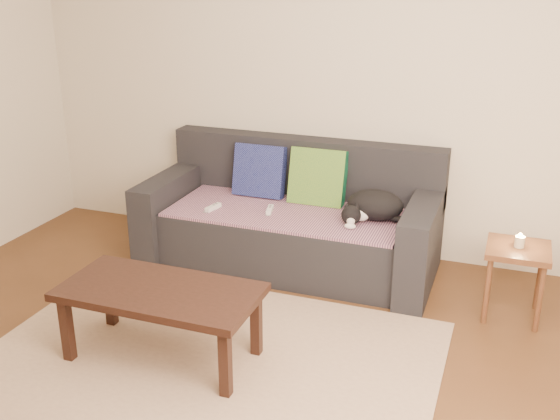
{
  "coord_description": "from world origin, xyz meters",
  "views": [
    {
      "loc": [
        1.46,
        -2.63,
        2.07
      ],
      "look_at": [
        0.05,
        1.2,
        0.55
      ],
      "focal_mm": 42.0,
      "sensor_mm": 36.0,
      "label": 1
    }
  ],
  "objects": [
    {
      "name": "ground",
      "position": [
        0.0,
        0.0,
        0.0
      ],
      "size": [
        4.5,
        4.5,
        0.0
      ],
      "primitive_type": "plane",
      "color": "brown",
      "rests_on": "ground"
    },
    {
      "name": "back_wall",
      "position": [
        0.0,
        2.0,
        1.3
      ],
      "size": [
        4.5,
        0.04,
        2.6
      ],
      "primitive_type": "cube",
      "color": "beige",
      "rests_on": "ground"
    },
    {
      "name": "sofa",
      "position": [
        0.0,
        1.57,
        0.31
      ],
      "size": [
        2.1,
        0.94,
        0.87
      ],
      "color": "#232328",
      "rests_on": "ground"
    },
    {
      "name": "throw_blanket",
      "position": [
        0.0,
        1.48,
        0.43
      ],
      "size": [
        1.66,
        0.74,
        0.02
      ],
      "primitive_type": "cube",
      "color": "#3E2546",
      "rests_on": "sofa"
    },
    {
      "name": "cushion_navy",
      "position": [
        -0.31,
        1.74,
        0.63
      ],
      "size": [
        0.39,
        0.18,
        0.4
      ],
      "primitive_type": "cube",
      "rotation": [
        -0.23,
        0.0,
        0.0
      ],
      "color": "#101444",
      "rests_on": "throw_blanket"
    },
    {
      "name": "cushion_green",
      "position": [
        0.15,
        1.74,
        0.63
      ],
      "size": [
        0.41,
        0.2,
        0.42
      ],
      "primitive_type": "cube",
      "rotation": [
        -0.26,
        0.0,
        0.0
      ],
      "color": "#0C4F34",
      "rests_on": "throw_blanket"
    },
    {
      "name": "cat",
      "position": [
        0.61,
        1.52,
        0.54
      ],
      "size": [
        0.48,
        0.45,
        0.2
      ],
      "rotation": [
        0.0,
        0.0,
        0.32
      ],
      "color": "black",
      "rests_on": "throw_blanket"
    },
    {
      "name": "wii_remote_a",
      "position": [
        -0.51,
        1.32,
        0.46
      ],
      "size": [
        0.07,
        0.15,
        0.03
      ],
      "primitive_type": "cube",
      "rotation": [
        0.0,
        0.0,
        1.36
      ],
      "color": "white",
      "rests_on": "throw_blanket"
    },
    {
      "name": "wii_remote_b",
      "position": [
        -0.11,
        1.42,
        0.46
      ],
      "size": [
        0.07,
        0.15,
        0.03
      ],
      "primitive_type": "cube",
      "rotation": [
        0.0,
        0.0,
        1.79
      ],
      "color": "white",
      "rests_on": "throw_blanket"
    },
    {
      "name": "side_table",
      "position": [
        1.56,
        1.3,
        0.39
      ],
      "size": [
        0.38,
        0.38,
        0.47
      ],
      "color": "brown",
      "rests_on": "ground"
    },
    {
      "name": "candle",
      "position": [
        1.56,
        1.3,
        0.51
      ],
      "size": [
        0.06,
        0.06,
        0.09
      ],
      "color": "beige",
      "rests_on": "side_table"
    },
    {
      "name": "rug",
      "position": [
        0.0,
        0.15,
        0.01
      ],
      "size": [
        2.5,
        1.8,
        0.01
      ],
      "primitive_type": "cube",
      "color": "tan",
      "rests_on": "ground"
    },
    {
      "name": "coffee_table",
      "position": [
        -0.25,
        0.12,
        0.38
      ],
      "size": [
        1.09,
        0.54,
        0.43
      ],
      "color": "black",
      "rests_on": "rug"
    }
  ]
}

